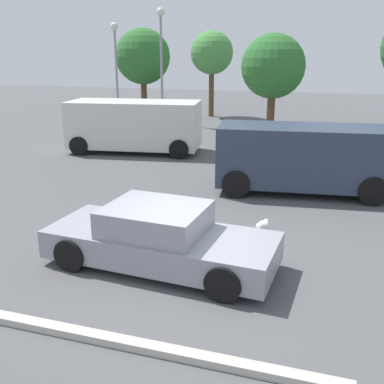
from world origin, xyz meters
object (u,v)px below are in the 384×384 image
(dog, at_px, (263,226))
(light_post_near, at_px, (161,46))
(sedan_foreground, at_px, (160,239))
(suv_dark, at_px, (303,157))
(van_white, at_px, (134,125))
(light_post_mid, at_px, (116,53))

(dog, bearing_deg, light_post_near, -143.01)
(sedan_foreground, height_order, suv_dark, suv_dark)
(van_white, distance_m, suv_dark, 7.91)
(dog, relative_size, suv_dark, 0.12)
(suv_dark, xyz_separation_m, light_post_near, (-8.70, 11.22, 3.19))
(light_post_near, bearing_deg, suv_dark, -52.22)
(van_white, distance_m, light_post_near, 8.35)
(van_white, height_order, suv_dark, van_white)
(suv_dark, relative_size, light_post_mid, 0.91)
(van_white, xyz_separation_m, light_post_mid, (-4.88, 8.33, 2.75))
(van_white, bearing_deg, light_post_near, -85.83)
(suv_dark, bearing_deg, van_white, 145.65)
(dog, bearing_deg, suv_dark, 179.72)
(sedan_foreground, distance_m, suv_dark, 6.15)
(light_post_near, relative_size, light_post_mid, 1.12)
(light_post_near, bearing_deg, van_white, -77.47)
(sedan_foreground, xyz_separation_m, dog, (1.69, 1.99, -0.31))
(sedan_foreground, distance_m, light_post_near, 18.47)
(dog, distance_m, suv_dark, 3.85)
(sedan_foreground, relative_size, van_white, 0.82)
(suv_dark, bearing_deg, dog, -105.52)
(light_post_near, bearing_deg, light_post_mid, 166.42)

